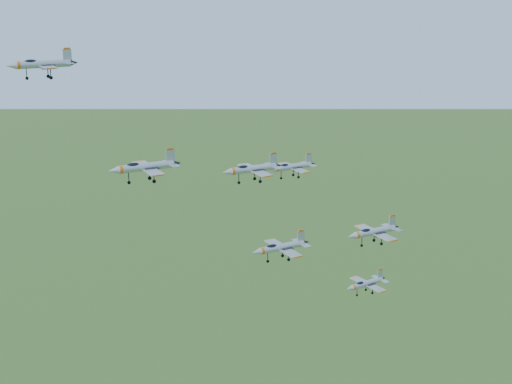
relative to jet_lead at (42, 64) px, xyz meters
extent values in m
cylinder|color=#9A9FA6|center=(0.36, 0.07, -0.03)|extent=(9.38, 3.11, 1.34)
cone|color=#9A9FA6|center=(-5.11, -1.00, -0.03)|extent=(2.08, 1.68, 1.34)
cone|color=black|center=(5.63, 1.11, -0.03)|extent=(1.64, 1.40, 1.14)
ellipsoid|color=black|center=(-1.87, -0.37, 0.47)|extent=(2.42, 1.39, 0.85)
cube|color=#9A9FA6|center=(1.12, -2.73, -0.29)|extent=(3.21, 4.92, 0.14)
cube|color=#9A9FA6|center=(0.01, 2.95, -0.29)|extent=(3.21, 4.92, 0.14)
cube|color=#9A9FA6|center=(4.52, 0.89, 1.36)|extent=(1.54, 0.42, 2.17)
cube|color=#D0580E|center=(4.52, 0.89, 2.50)|extent=(1.14, 0.36, 0.36)
cylinder|color=#9A9FA6|center=(15.91, -13.26, -16.66)|extent=(9.80, 3.11, 1.40)
cone|color=#9A9FA6|center=(10.18, -14.29, -16.66)|extent=(2.16, 1.73, 1.40)
cone|color=black|center=(21.42, -12.26, -16.66)|extent=(1.70, 1.44, 1.19)
ellipsoid|color=black|center=(13.57, -13.68, -16.13)|extent=(2.51, 1.41, 0.89)
cube|color=#9A9FA6|center=(16.66, -16.19, -16.93)|extent=(3.29, 5.11, 0.15)
cube|color=#9A9FA6|center=(15.58, -10.25, -16.93)|extent=(3.29, 5.11, 0.15)
cube|color=#9A9FA6|center=(20.26, -12.47, -15.20)|extent=(1.61, 0.42, 2.26)
cube|color=#D0580E|center=(20.26, -12.47, -14.02)|extent=(1.19, 0.36, 0.38)
cylinder|color=#9A9FA6|center=(30.48, -29.13, -14.19)|extent=(7.78, 2.56, 1.11)
cone|color=#9A9FA6|center=(25.94, -30.01, -14.19)|extent=(1.73, 1.39, 1.11)
cone|color=black|center=(34.86, -28.28, -14.19)|extent=(1.36, 1.16, 0.95)
ellipsoid|color=black|center=(28.63, -29.48, -13.77)|extent=(2.00, 1.15, 0.71)
cube|color=#9A9FA6|center=(31.11, -31.45, -14.40)|extent=(2.65, 4.08, 0.12)
cube|color=#9A9FA6|center=(30.19, -26.74, -14.40)|extent=(2.65, 4.08, 0.12)
cube|color=#9A9FA6|center=(33.93, -28.46, -13.03)|extent=(1.28, 0.35, 1.80)
cube|color=#D0580E|center=(33.93, -28.46, -12.09)|extent=(0.95, 0.30, 0.30)
cylinder|color=#9A9FA6|center=(45.32, -5.83, -20.56)|extent=(8.03, 2.84, 1.15)
cone|color=#9A9FA6|center=(40.65, -6.86, -20.56)|extent=(1.81, 1.47, 1.15)
cone|color=black|center=(49.82, -4.84, -20.56)|extent=(1.42, 1.22, 0.98)
ellipsoid|color=black|center=(43.42, -6.25, -20.13)|extent=(2.08, 1.23, 0.73)
cube|color=#9A9FA6|center=(46.03, -8.21, -20.78)|extent=(2.83, 4.25, 0.12)
cube|color=#9A9FA6|center=(44.96, -3.37, -20.78)|extent=(2.83, 4.25, 0.12)
cube|color=#9A9FA6|center=(48.87, -5.05, -19.36)|extent=(1.32, 0.39, 1.86)
cube|color=#D0580E|center=(48.87, -5.05, -18.39)|extent=(0.98, 0.33, 0.31)
cylinder|color=#9A9FA6|center=(35.68, -28.07, -28.17)|extent=(8.18, 2.88, 1.17)
cone|color=#9A9FA6|center=(30.92, -29.11, -28.17)|extent=(1.84, 1.49, 1.17)
cone|color=black|center=(40.26, -27.07, -28.17)|extent=(1.45, 1.24, 1.00)
ellipsoid|color=black|center=(33.74, -28.50, -27.73)|extent=(2.12, 1.25, 0.74)
cube|color=#9A9FA6|center=(36.39, -30.50, -28.40)|extent=(2.87, 4.32, 0.13)
cube|color=#9A9FA6|center=(35.31, -25.57, -28.40)|extent=(2.87, 4.32, 0.13)
cube|color=#9A9FA6|center=(39.29, -27.28, -26.96)|extent=(1.34, 0.39, 1.89)
cube|color=#D0580E|center=(39.29, -27.28, -25.97)|extent=(1.00, 0.34, 0.32)
cylinder|color=#9A9FA6|center=(56.67, -19.65, -30.42)|extent=(8.95, 3.30, 1.28)
cone|color=#9A9FA6|center=(51.48, -20.88, -30.42)|extent=(2.03, 1.66, 1.28)
cone|color=black|center=(61.67, -18.47, -30.42)|extent=(1.60, 1.38, 1.09)
ellipsoid|color=black|center=(54.55, -20.15, -29.93)|extent=(2.33, 1.40, 0.82)
cube|color=#9A9FA6|center=(57.50, -22.30, -30.66)|extent=(3.21, 4.75, 0.14)
cube|color=#9A9FA6|center=(56.23, -16.91, -30.66)|extent=(3.21, 4.75, 0.14)
cube|color=#9A9FA6|center=(60.61, -18.72, -29.08)|extent=(1.47, 0.46, 2.08)
cube|color=#D0580E|center=(60.61, -18.72, -27.99)|extent=(1.09, 0.38, 0.35)
cylinder|color=#9A9FA6|center=(61.95, -6.67, -46.88)|extent=(8.13, 3.60, 1.18)
cone|color=#9A9FA6|center=(57.29, -8.15, -46.88)|extent=(1.91, 1.62, 1.18)
cone|color=black|center=(66.44, -5.24, -46.88)|extent=(1.51, 1.34, 1.00)
ellipsoid|color=black|center=(60.05, -7.27, -46.44)|extent=(2.16, 1.41, 0.75)
cube|color=#9A9FA6|center=(62.89, -9.03, -47.11)|extent=(3.20, 4.43, 0.13)
cube|color=#9A9FA6|center=(61.35, -4.20, -47.11)|extent=(3.20, 4.43, 0.13)
cube|color=#9A9FA6|center=(65.49, -5.54, -45.66)|extent=(1.33, 0.52, 1.90)
cube|color=#D0580E|center=(65.49, -5.54, -44.66)|extent=(0.99, 0.42, 0.32)
camera|label=1|loc=(0.07, -132.62, 13.46)|focal=50.00mm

